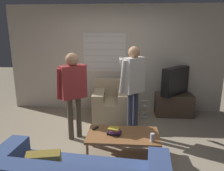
% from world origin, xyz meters
% --- Properties ---
extents(ground_plane, '(16.00, 16.00, 0.00)m').
position_xyz_m(ground_plane, '(0.00, 0.00, 0.00)').
color(ground_plane, gray).
extents(wall_back, '(5.20, 0.08, 2.55)m').
position_xyz_m(wall_back, '(-0.01, 2.03, 1.28)').
color(wall_back, beige).
rests_on(wall_back, ground_plane).
extents(armchair_beige, '(0.82, 0.92, 0.86)m').
position_xyz_m(armchair_beige, '(-0.05, 1.40, 0.35)').
color(armchair_beige, tan).
rests_on(armchair_beige, ground_plane).
extents(coffee_table, '(1.12, 0.62, 0.39)m').
position_xyz_m(coffee_table, '(0.26, -0.15, 0.36)').
color(coffee_table, brown).
rests_on(coffee_table, ground_plane).
extents(tv_stand, '(0.85, 0.45, 0.52)m').
position_xyz_m(tv_stand, '(1.41, 1.71, 0.26)').
color(tv_stand, '#4C3D2D').
rests_on(tv_stand, ground_plane).
extents(tv, '(0.71, 0.73, 0.63)m').
position_xyz_m(tv, '(1.40, 1.71, 0.83)').
color(tv, black).
rests_on(tv, tv_stand).
extents(person_left_standing, '(0.54, 0.79, 1.59)m').
position_xyz_m(person_left_standing, '(-0.65, 0.43, 1.01)').
color(person_left_standing, '#4C4233').
rests_on(person_left_standing, ground_plane).
extents(person_right_standing, '(0.50, 0.83, 1.69)m').
position_xyz_m(person_right_standing, '(0.41, 0.64, 1.07)').
color(person_right_standing, '#33384C').
rests_on(person_right_standing, ground_plane).
extents(book_stack, '(0.23, 0.20, 0.11)m').
position_xyz_m(book_stack, '(0.13, -0.15, 0.44)').
color(book_stack, black).
rests_on(book_stack, coffee_table).
extents(soda_can, '(0.07, 0.07, 0.13)m').
position_xyz_m(soda_can, '(0.69, -0.35, 0.46)').
color(soda_can, silver).
rests_on(soda_can, coffee_table).
extents(spare_remote, '(0.10, 0.13, 0.02)m').
position_xyz_m(spare_remote, '(-0.20, -0.00, 0.41)').
color(spare_remote, black).
rests_on(spare_remote, coffee_table).
extents(floor_fan, '(0.33, 0.20, 0.41)m').
position_xyz_m(floor_fan, '(0.72, 1.54, 0.20)').
color(floor_fan, '#A8A8AD').
rests_on(floor_fan, ground_plane).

